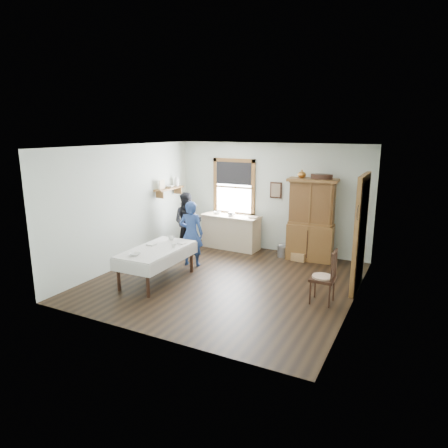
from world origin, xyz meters
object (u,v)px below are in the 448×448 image
Objects in this scene: work_counter at (231,232)px; dining_table at (157,265)px; china_hutch at (311,220)px; spindle_chair at (323,276)px; woman_blue at (191,236)px; wicker_basket at (299,257)px; figure_dark at (188,224)px; pail at (283,251)px.

dining_table is at bearing -93.73° from work_counter.
spindle_chair is at bearing -74.40° from china_hutch.
woman_blue is (-0.20, -1.62, 0.25)m from work_counter.
wicker_basket is at bearing -138.52° from china_hutch.
china_hutch reaches higher than figure_dark.
figure_dark is at bearing -69.14° from woman_blue.
woman_blue is at bearing -73.43° from figure_dark.
china_hutch is 3.04m from figure_dark.
pail is 0.20× the size of woman_blue.
china_hutch is 5.91× the size of wicker_basket.
work_counter is 2.79m from dining_table.
dining_table reaches higher than pail.
dining_table is 1.75× the size of spindle_chair.
pail is at bearing -0.91° from work_counter.
work_counter reaches higher than wicker_basket.
pail is 2.31m from woman_blue.
wicker_basket is (-0.19, -0.20, -0.87)m from china_hutch.
spindle_chair is 0.72× the size of woman_blue.
figure_dark is (-0.68, 0.93, 0.00)m from woman_blue.
figure_dark is at bearing -169.73° from wicker_basket.
dining_table is 3.21m from pail.
work_counter is 1.11× the size of woman_blue.
figure_dark reaches higher than spindle_chair.
dining_table reaches higher than wicker_basket.
dining_table is 2.18m from figure_dark.
work_counter is at bearing -112.26° from woman_blue.
china_hutch is 1.39× the size of figure_dark.
china_hutch is at bearing -6.29° from figure_dark.
china_hutch reaches higher than woman_blue.
work_counter is at bearing 176.53° from pail.
woman_blue reaches higher than work_counter.
wicker_basket is at bearing -160.81° from woman_blue.
china_hutch is 2.81m from woman_blue.
work_counter is 1.92m from wicker_basket.
china_hutch is 1.11× the size of dining_table.
china_hutch is at bearing 49.48° from dining_table.
wicker_basket is at bearing 115.32° from spindle_chair.
spindle_chair is at bearing -42.44° from figure_dark.
work_counter is 1.15m from figure_dark.
woman_blue is at bearing -94.35° from work_counter.
china_hutch is at bearing 2.75° from work_counter.
spindle_chair reaches higher than dining_table.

